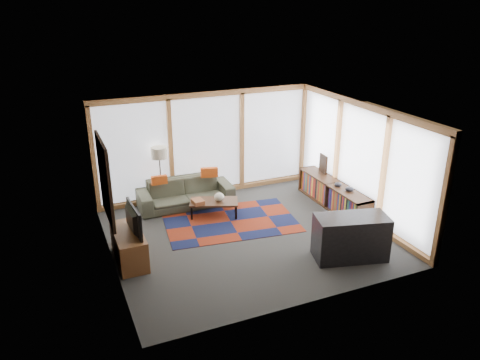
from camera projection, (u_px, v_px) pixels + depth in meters
name	position (u px, v px, depth m)	size (l,w,h in m)	color
ground	(247.00, 235.00, 9.78)	(5.50, 5.50, 0.00)	#323230
room_envelope	(258.00, 155.00, 9.88)	(5.52, 5.02, 2.62)	#483C33
rug	(231.00, 221.00, 10.38)	(2.86, 1.84, 0.01)	maroon
sofa	(186.00, 193.00, 11.06)	(2.22, 0.87, 0.65)	#3A3B2C
pillow_left	(159.00, 180.00, 10.69)	(0.36, 0.11, 0.20)	#BE4714
pillow_right	(209.00, 172.00, 11.12)	(0.41, 0.12, 0.23)	#BE4714
floor_lamp	(161.00, 177.00, 10.88)	(0.37, 0.37, 1.47)	black
coffee_table	(214.00, 208.00, 10.62)	(1.07, 0.54, 0.36)	#362314
book_stack	(198.00, 202.00, 10.39)	(0.23, 0.29, 0.10)	brown
vase	(219.00, 197.00, 10.51)	(0.23, 0.23, 0.20)	beige
bookshelf	(333.00, 195.00, 11.00)	(0.45, 2.45, 0.61)	#362314
bowl_a	(349.00, 189.00, 10.41)	(0.20, 0.20, 0.10)	black
bowl_b	(338.00, 184.00, 10.68)	(0.17, 0.17, 0.09)	black
shelf_picture	(323.00, 164.00, 11.46)	(0.04, 0.34, 0.45)	black
tv_console	(129.00, 246.00, 8.74)	(0.50, 1.20, 0.60)	brown
television	(129.00, 220.00, 8.51)	(0.92, 0.12, 0.53)	black
bar_counter	(351.00, 237.00, 8.81)	(1.35, 0.63, 0.86)	black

